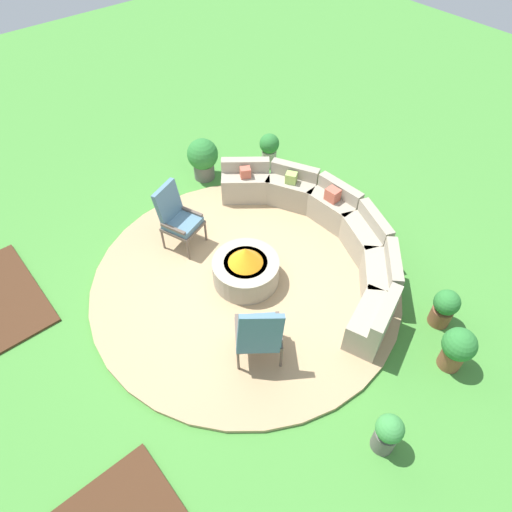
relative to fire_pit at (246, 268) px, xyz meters
name	(u,v)px	position (x,y,z in m)	size (l,w,h in m)	color
ground_plane	(246,282)	(0.00, 0.00, -0.32)	(24.00, 24.00, 0.00)	#478C38
patio_circle	(246,281)	(0.00, 0.00, -0.29)	(4.72, 4.72, 0.06)	tan
fire_pit	(246,268)	(0.00, 0.00, 0.00)	(1.00, 1.00, 0.68)	#9E937F
curved_stone_bench	(327,230)	(0.23, 1.49, 0.04)	(4.16, 2.00, 0.72)	#9E937F
lounge_chair_front_left	(177,216)	(-1.32, -0.31, 0.31)	(0.70, 0.69, 1.11)	brown
lounge_chair_front_right	(259,333)	(1.15, -0.71, 0.30)	(0.78, 0.81, 1.09)	brown
potted_plant_0	(203,157)	(-2.56, 1.05, 0.13)	(0.58, 0.58, 0.81)	#605B56
potted_plant_1	(387,433)	(2.95, -0.35, 0.03)	(0.32, 0.32, 0.64)	#605B56
potted_plant_2	(445,307)	(2.34, 1.65, 0.03)	(0.36, 0.36, 0.63)	brown
potted_plant_3	(269,148)	(-2.06, 2.26, 0.07)	(0.38, 0.38, 0.68)	#A89E8E
potted_plant_4	(457,348)	(2.83, 1.17, 0.08)	(0.43, 0.43, 0.70)	brown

